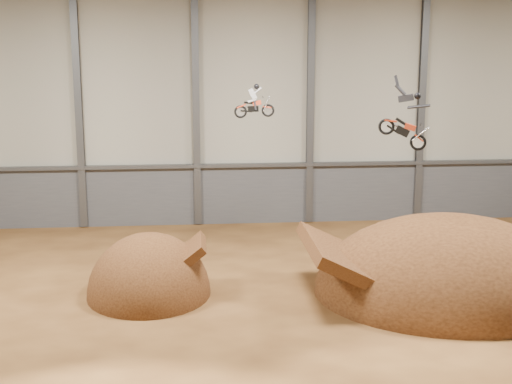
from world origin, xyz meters
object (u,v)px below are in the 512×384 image
takeoff_ramp (149,294)px  landing_ramp (447,292)px  fmx_rider_a (255,99)px  fmx_rider_b (400,113)px

takeoff_ramp → landing_ramp: (12.94, -0.95, 0.00)m
takeoff_ramp → fmx_rider_a: 10.14m
fmx_rider_a → fmx_rider_b: bearing=-39.3°
fmx_rider_b → landing_ramp: bearing=24.0°
takeoff_ramp → landing_ramp: 12.97m
landing_ramp → fmx_rider_a: 12.30m
landing_ramp → fmx_rider_b: 8.24m
takeoff_ramp → fmx_rider_a: bearing=37.3°
fmx_rider_a → fmx_rider_b: fmx_rider_b is taller
fmx_rider_b → takeoff_ramp: bearing=-164.9°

